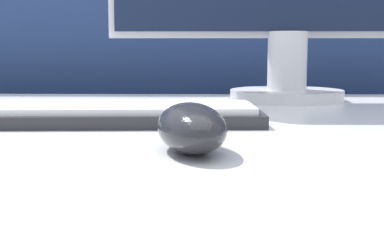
% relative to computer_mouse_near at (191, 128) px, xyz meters
% --- Properties ---
extents(partition_panel, '(5.00, 0.03, 1.07)m').
position_rel_computer_mouse_near_xyz_m(partition_panel, '(0.07, 0.77, -0.22)').
color(partition_panel, navy).
rests_on(partition_panel, ground_plane).
extents(computer_mouse_near, '(0.08, 0.13, 0.05)m').
position_rel_computer_mouse_near_xyz_m(computer_mouse_near, '(0.00, 0.00, 0.00)').
color(computer_mouse_near, '#232328').
rests_on(computer_mouse_near, desk).
extents(keyboard, '(0.37, 0.16, 0.02)m').
position_rel_computer_mouse_near_xyz_m(keyboard, '(-0.10, 0.20, -0.01)').
color(keyboard, '#28282D').
rests_on(keyboard, desk).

